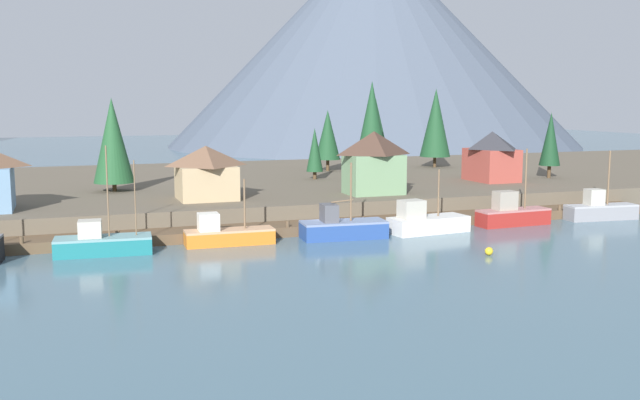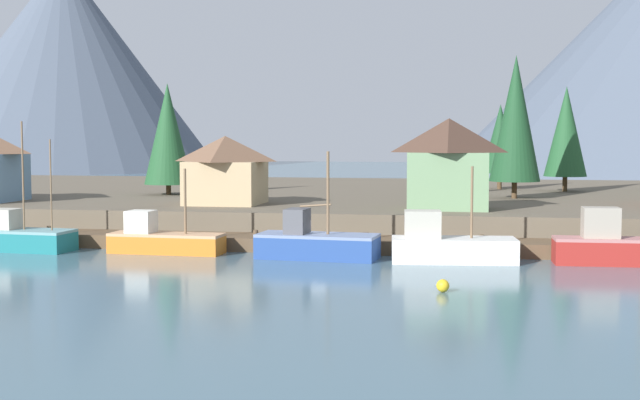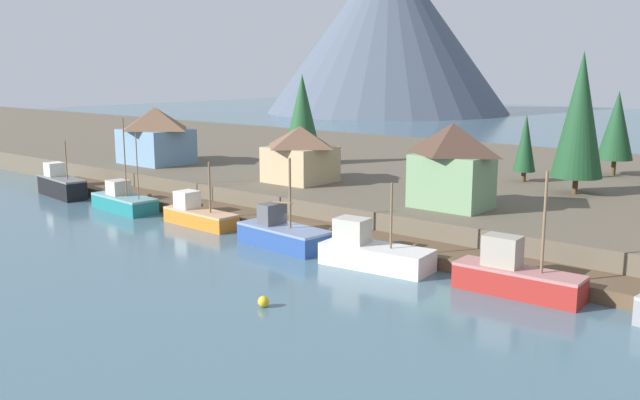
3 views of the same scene
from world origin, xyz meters
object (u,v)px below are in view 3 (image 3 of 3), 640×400
(fishing_boat_black, at_px, (61,185))
(fishing_boat_white, at_px, (373,252))
(conifer_mid_right, at_px, (302,115))
(fishing_boat_blue, at_px, (283,234))
(fishing_boat_teal, at_px, (124,201))
(fishing_boat_orange, at_px, (198,215))
(house_blue, at_px, (156,135))
(channel_buoy, at_px, (264,302))
(house_green, at_px, (452,165))
(conifer_back_right, at_px, (580,115))
(conifer_back_left, at_px, (617,125))
(conifer_near_right, at_px, (525,143))
(fishing_boat_red, at_px, (515,276))
(house_tan, at_px, (300,153))

(fishing_boat_black, bearing_deg, fishing_boat_white, 7.05)
(fishing_boat_white, bearing_deg, conifer_mid_right, 132.97)
(fishing_boat_blue, xyz_separation_m, fishing_boat_white, (9.03, -0.10, 0.06))
(fishing_boat_teal, bearing_deg, fishing_boat_orange, 6.85)
(house_blue, relative_size, channel_buoy, 11.97)
(house_green, distance_m, conifer_back_right, 15.18)
(fishing_boat_orange, relative_size, house_green, 1.14)
(conifer_back_left, bearing_deg, fishing_boat_black, -140.37)
(conifer_near_right, relative_size, conifer_back_right, 0.53)
(conifer_back_right, bearing_deg, conifer_mid_right, -178.42)
(fishing_boat_blue, xyz_separation_m, fishing_boat_red, (19.72, 0.63, 0.19))
(fishing_boat_red, xyz_separation_m, conifer_mid_right, (-39.27, 23.87, 7.35))
(fishing_boat_teal, relative_size, house_green, 1.30)
(house_green, relative_size, channel_buoy, 10.37)
(fishing_boat_black, height_order, house_green, house_green)
(conifer_back_left, height_order, conifer_back_right, conifer_back_right)
(fishing_boat_blue, distance_m, conifer_back_left, 42.53)
(fishing_boat_blue, xyz_separation_m, conifer_near_right, (7.42, 29.22, 5.52))
(conifer_back_right, relative_size, channel_buoy, 19.11)
(conifer_back_left, bearing_deg, house_blue, -150.50)
(fishing_boat_white, distance_m, house_blue, 45.23)
(conifer_near_right, bearing_deg, fishing_boat_teal, -135.64)
(conifer_mid_right, bearing_deg, conifer_back_right, 1.58)
(fishing_boat_white, bearing_deg, house_blue, 156.59)
(fishing_boat_orange, relative_size, fishing_boat_blue, 0.98)
(fishing_boat_black, height_order, conifer_back_right, conifer_back_right)
(fishing_boat_orange, distance_m, conifer_mid_right, 26.38)
(conifer_back_left, bearing_deg, conifer_mid_right, -154.98)
(fishing_boat_orange, relative_size, channel_buoy, 11.81)
(conifer_mid_right, distance_m, conifer_back_left, 36.19)
(fishing_boat_black, xyz_separation_m, conifer_back_right, (48.74, 25.15, 8.69))
(fishing_boat_black, bearing_deg, conifer_near_right, 42.19)
(house_blue, relative_size, conifer_mid_right, 0.75)
(house_tan, bearing_deg, conifer_back_left, 47.46)
(house_tan, bearing_deg, fishing_boat_blue, -53.02)
(fishing_boat_red, xyz_separation_m, channel_buoy, (-10.63, -12.09, -0.87))
(fishing_boat_red, distance_m, channel_buoy, 16.12)
(fishing_boat_red, height_order, conifer_back_right, conifer_back_right)
(house_blue, distance_m, conifer_back_right, 49.90)
(conifer_back_right, bearing_deg, channel_buoy, -97.98)
(fishing_boat_black, xyz_separation_m, fishing_boat_red, (54.20, 0.35, -0.08))
(fishing_boat_red, bearing_deg, fishing_boat_teal, 178.22)
(house_tan, height_order, conifer_back_right, conifer_back_right)
(fishing_boat_orange, height_order, conifer_back_right, conifer_back_right)
(channel_buoy, bearing_deg, conifer_mid_right, 128.54)
(fishing_boat_red, distance_m, house_blue, 55.31)
(house_green, xyz_separation_m, conifer_mid_right, (-28.12, 12.62, 2.36))
(fishing_boat_orange, distance_m, fishing_boat_white, 20.29)
(fishing_boat_black, distance_m, fishing_boat_red, 54.20)
(fishing_boat_white, bearing_deg, channel_buoy, -95.99)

